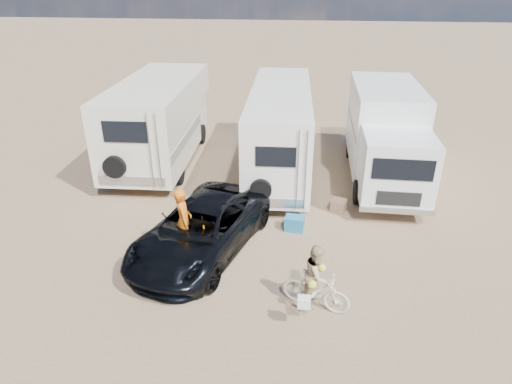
# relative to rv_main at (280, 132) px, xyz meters

# --- Properties ---
(ground) EXTENTS (140.00, 140.00, 0.00)m
(ground) POSITION_rel_rv_main_xyz_m (0.11, -7.22, -1.62)
(ground) COLOR #8F7355
(ground) RESTS_ON ground
(rv_main) EXTENTS (2.51, 8.37, 3.25)m
(rv_main) POSITION_rel_rv_main_xyz_m (0.00, 0.00, 0.00)
(rv_main) COLOR white
(rv_main) RESTS_ON ground
(rv_left) EXTENTS (3.04, 7.60, 3.34)m
(rv_left) POSITION_rel_rv_main_xyz_m (-4.98, 0.48, 0.05)
(rv_left) COLOR white
(rv_left) RESTS_ON ground
(box_truck) EXTENTS (2.50, 7.12, 3.40)m
(box_truck) POSITION_rel_rv_main_xyz_m (3.97, -0.45, 0.07)
(box_truck) COLOR white
(box_truck) RESTS_ON ground
(dark_suv) EXTENTS (3.78, 5.71, 1.46)m
(dark_suv) POSITION_rel_rv_main_xyz_m (-1.78, -6.07, -0.90)
(dark_suv) COLOR black
(dark_suv) RESTS_ON ground
(bike_man) EXTENTS (2.07, 1.25, 1.03)m
(bike_man) POSITION_rel_rv_main_xyz_m (-2.19, -6.32, -1.11)
(bike_man) COLOR #BF6307
(bike_man) RESTS_ON ground
(bike_woman) EXTENTS (1.72, 0.98, 1.00)m
(bike_woman) POSITION_rel_rv_main_xyz_m (1.42, -8.11, -1.13)
(bike_woman) COLOR beige
(bike_woman) RESTS_ON ground
(rider_man) EXTENTS (0.64, 0.80, 1.89)m
(rider_man) POSITION_rel_rv_main_xyz_m (-2.19, -6.32, -0.68)
(rider_man) COLOR #D06211
(rider_man) RESTS_ON ground
(rider_woman) EXTENTS (0.79, 0.90, 1.54)m
(rider_woman) POSITION_rel_rv_main_xyz_m (1.42, -8.11, -0.85)
(rider_woman) COLOR tan
(rider_woman) RESTS_ON ground
(bike_parked) EXTENTS (1.73, 1.00, 0.86)m
(bike_parked) POSITION_rel_rv_main_xyz_m (4.58, -2.66, -1.19)
(bike_parked) COLOR #292B29
(bike_parked) RESTS_ON ground
(cooler) EXTENTS (0.63, 0.49, 0.46)m
(cooler) POSITION_rel_rv_main_xyz_m (0.80, -4.61, -1.39)
(cooler) COLOR #206B94
(cooler) RESTS_ON ground
(crate) EXTENTS (0.60, 0.60, 0.38)m
(crate) POSITION_rel_rv_main_xyz_m (2.23, -3.15, -1.44)
(crate) COLOR #926C53
(crate) RESTS_ON ground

